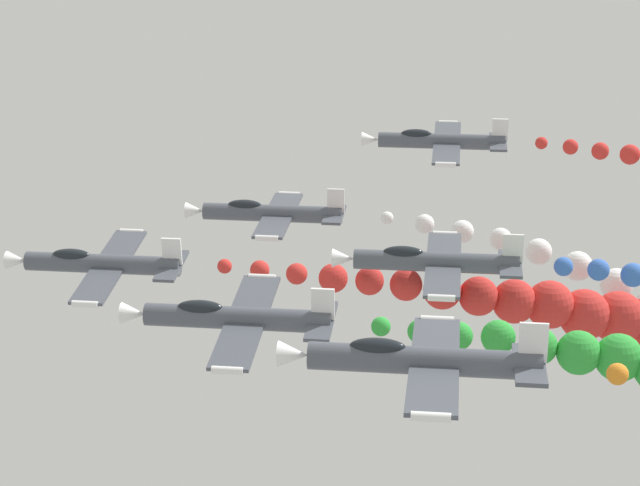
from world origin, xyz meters
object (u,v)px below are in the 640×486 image
airplane_left_inner (234,317)px  airplane_trailing (439,141)px  airplane_right_inner (270,213)px  airplane_left_outer (433,261)px  airplane_lead (100,263)px  airplane_right_outer (419,360)px

airplane_left_inner → airplane_trailing: 31.73m
airplane_left_inner → airplane_right_inner: bearing=4.5°
airplane_right_inner → airplane_left_outer: bearing=-133.5°
airplane_lead → airplane_left_outer: (-0.19, -18.88, 0.95)m
airplane_right_outer → airplane_trailing: size_ratio=1.00×
airplane_right_inner → airplane_right_outer: 30.77m
airplane_right_inner → airplane_trailing: size_ratio=1.00×
airplane_left_outer → airplane_right_outer: size_ratio=1.00×
airplane_left_inner → airplane_right_inner: (19.70, 1.56, -0.48)m
airplane_left_outer → airplane_right_outer: 18.69m
airplane_left_outer → airplane_right_outer: (-18.57, 0.06, 2.14)m
airplane_trailing → airplane_left_outer: bearing=-179.4°
airplane_lead → airplane_trailing: (20.64, -18.67, 3.12)m
airplane_lead → airplane_left_outer: bearing=-90.6°
airplane_right_inner → airplane_right_outer: bearing=-159.6°
airplane_lead → airplane_right_inner: bearing=-39.3°
airplane_right_inner → airplane_lead: bearing=140.7°
airplane_left_outer → airplane_right_inner: bearing=46.5°
airplane_left_inner → airplane_left_outer: 13.22m
airplane_lead → airplane_right_inner: 12.90m
airplane_lead → airplane_left_inner: bearing=-135.0°
airplane_lead → airplane_left_inner: size_ratio=1.00×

